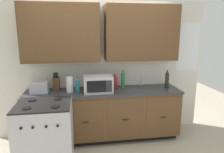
# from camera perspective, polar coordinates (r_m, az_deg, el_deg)

# --- Properties ---
(ground_plane) EXTENTS (8.00, 8.00, 0.00)m
(ground_plane) POSITION_cam_1_polar(r_m,az_deg,el_deg) (3.74, -1.65, -18.60)
(ground_plane) COLOR #B2A893
(wall_unit) EXTENTS (3.85, 0.40, 2.44)m
(wall_unit) POSITION_cam_1_polar(r_m,az_deg,el_deg) (3.71, -2.72, 8.02)
(wall_unit) COLOR silver
(wall_unit) RESTS_ON ground_plane
(counter_run) EXTENTS (2.68, 0.64, 0.91)m
(counter_run) POSITION_cam_1_polar(r_m,az_deg,el_deg) (3.79, -2.21, -10.22)
(counter_run) COLOR black
(counter_run) RESTS_ON ground_plane
(stove_range) EXTENTS (0.76, 0.68, 0.95)m
(stove_range) POSITION_cam_1_polar(r_m,az_deg,el_deg) (3.24, -17.70, -14.89)
(stove_range) COLOR #B7B7BC
(stove_range) RESTS_ON ground_plane
(microwave) EXTENTS (0.48, 0.37, 0.28)m
(microwave) POSITION_cam_1_polar(r_m,az_deg,el_deg) (3.54, -3.84, -1.98)
(microwave) COLOR #B7B7BC
(microwave) RESTS_ON counter_run
(toaster) EXTENTS (0.28, 0.18, 0.19)m
(toaster) POSITION_cam_1_polar(r_m,az_deg,el_deg) (3.68, -19.20, -2.79)
(toaster) COLOR #B7B7BC
(toaster) RESTS_ON counter_run
(knife_block) EXTENTS (0.11, 0.14, 0.31)m
(knife_block) POSITION_cam_1_polar(r_m,az_deg,el_deg) (3.77, -14.95, -1.85)
(knife_block) COLOR #52361E
(knife_block) RESTS_ON counter_run
(sink_faucet) EXTENTS (0.02, 0.02, 0.20)m
(sink_faucet) POSITION_cam_1_polar(r_m,az_deg,el_deg) (3.96, 8.05, -1.09)
(sink_faucet) COLOR #B2B5BA
(sink_faucet) RESTS_ON counter_run
(paper_towel_roll) EXTENTS (0.12, 0.12, 0.26)m
(paper_towel_roll) POSITION_cam_1_polar(r_m,az_deg,el_deg) (3.60, -11.44, -2.13)
(paper_towel_roll) COLOR white
(paper_towel_roll) RESTS_ON counter_run
(bottle_red) EXTENTS (0.08, 0.08, 0.26)m
(bottle_red) POSITION_cam_1_polar(r_m,az_deg,el_deg) (3.74, 0.81, -1.39)
(bottle_red) COLOR maroon
(bottle_red) RESTS_ON counter_run
(bottle_green) EXTENTS (0.06, 0.06, 0.33)m
(bottle_green) POSITION_cam_1_polar(r_m,az_deg,el_deg) (3.76, 3.00, -0.74)
(bottle_green) COLOR #237A38
(bottle_green) RESTS_ON counter_run
(bottle_dark) EXTENTS (0.07, 0.07, 0.33)m
(bottle_dark) POSITION_cam_1_polar(r_m,az_deg,el_deg) (3.88, 14.75, -0.73)
(bottle_dark) COLOR black
(bottle_dark) RESTS_ON counter_run
(bottle_teal) EXTENTS (0.06, 0.06, 0.27)m
(bottle_teal) POSITION_cam_1_polar(r_m,az_deg,el_deg) (3.51, -9.38, -2.36)
(bottle_teal) COLOR #1E707A
(bottle_teal) RESTS_ON counter_run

